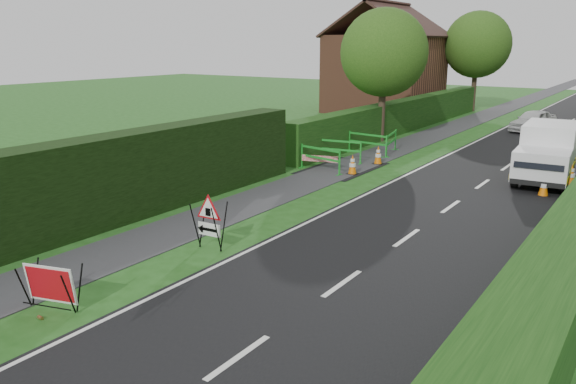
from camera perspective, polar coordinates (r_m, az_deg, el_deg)
The scene contains 22 objects.
ground at distance 12.72m, azimuth -6.72°, elevation -8.22°, with size 120.00×120.00×0.00m, color #1D4C15.
footpath at distance 45.35m, azimuth 20.48°, elevation 7.71°, with size 2.00×90.00×0.02m, color #2D2D30.
hedge_west_near at distance 16.26m, azimuth -20.23°, elevation -3.86°, with size 1.10×18.00×2.50m, color black.
hedge_west_far at distance 33.68m, azimuth 11.65°, elevation 6.13°, with size 1.00×24.00×1.80m, color #14380F.
house_west at distance 42.69m, azimuth 9.82°, elevation 11.93°, with size 7.50×7.40×7.88m.
tree_nw at distance 29.49m, azimuth 9.73°, elevation 13.76°, with size 4.40×4.40×6.70m.
tree_fw at distance 44.52m, azimuth 18.68°, elevation 13.99°, with size 4.80×4.80×7.24m.
red_rect_sign at distance 11.72m, azimuth -23.00°, elevation -8.69°, with size 1.19×0.92×0.90m.
triangle_sign at distance 13.87m, azimuth -8.18°, elevation -2.61°, with size 0.88×0.88×1.20m.
works_van at distance 22.73m, azimuth 24.82°, elevation 3.72°, with size 2.13×4.67×2.07m.
traffic_cone_0 at distance 20.55m, azimuth 24.57°, elevation 0.66°, with size 0.38×0.38×0.79m.
traffic_cone_1 at distance 22.56m, azimuth 26.84°, elevation 1.58°, with size 0.38×0.38×0.79m.
traffic_cone_2 at distance 24.82m, azimuth 26.33°, elevation 2.72°, with size 0.38×0.38×0.79m.
traffic_cone_3 at distance 21.98m, azimuth 6.57°, elevation 2.79°, with size 0.38×0.38×0.79m.
traffic_cone_4 at distance 24.00m, azimuth 9.14°, elevation 3.73°, with size 0.38×0.38×0.79m.
ped_barrier_0 at distance 22.30m, azimuth 3.29°, elevation 3.67°, with size 2.09×0.73×1.00m.
ped_barrier_1 at distance 24.13m, azimuth 5.13°, elevation 4.49°, with size 2.09×0.67×1.00m.
ped_barrier_2 at distance 25.97m, azimuth 8.10°, elevation 5.15°, with size 2.09×0.58×1.00m.
ped_barrier_3 at distance 26.33m, azimuth 10.43°, elevation 5.18°, with size 0.77×2.09×1.00m.
redwhite_plank at distance 22.79m, azimuth 3.23°, elevation 2.29°, with size 1.50×0.04×0.25m, color red.
litter_can at distance 11.65m, azimuth -23.85°, elevation -11.75°, with size 0.07×0.07×0.12m, color #BF7F4C.
hatchback_car at distance 35.52m, azimuth 23.64°, elevation 6.65°, with size 1.47×3.66×1.25m, color silver.
Camera 1 is at (7.75, -8.77, 4.98)m, focal length 35.00 mm.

